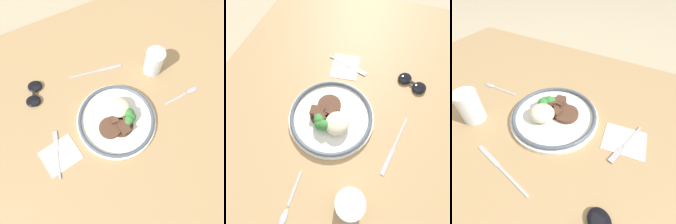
# 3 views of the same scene
# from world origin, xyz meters

# --- Properties ---
(ground_plane) EXTENTS (8.00, 8.00, 0.00)m
(ground_plane) POSITION_xyz_m (0.00, 0.00, 0.00)
(ground_plane) COLOR tan
(dining_table) EXTENTS (1.54, 1.05, 0.05)m
(dining_table) POSITION_xyz_m (0.00, 0.00, 0.02)
(dining_table) COLOR tan
(dining_table) RESTS_ON ground
(napkin) EXTENTS (0.13, 0.12, 0.00)m
(napkin) POSITION_xyz_m (-0.27, -0.07, 0.05)
(napkin) COLOR white
(napkin) RESTS_ON dining_table
(plate) EXTENTS (0.28, 0.28, 0.06)m
(plate) POSITION_xyz_m (-0.04, -0.05, 0.06)
(plate) COLOR white
(plate) RESTS_ON dining_table
(juice_glass) EXTENTS (0.07, 0.07, 0.10)m
(juice_glass) POSITION_xyz_m (0.18, 0.08, 0.09)
(juice_glass) COLOR #F4AD19
(juice_glass) RESTS_ON dining_table
(fork) EXTENTS (0.05, 0.16, 0.00)m
(fork) POSITION_xyz_m (-0.27, -0.04, 0.05)
(fork) COLOR #ADADB2
(fork) RESTS_ON napkin
(knife) EXTENTS (0.21, 0.05, 0.00)m
(knife) POSITION_xyz_m (-0.01, 0.17, 0.05)
(knife) COLOR #ADADB2
(knife) RESTS_ON dining_table
(spoon) EXTENTS (0.15, 0.02, 0.01)m
(spoon) POSITION_xyz_m (0.26, -0.07, 0.05)
(spoon) COLOR #ADADB2
(spoon) RESTS_ON dining_table
(sunglasses) EXTENTS (0.10, 0.12, 0.02)m
(sunglasses) POSITION_xyz_m (-0.27, 0.19, 0.05)
(sunglasses) COLOR black
(sunglasses) RESTS_ON dining_table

